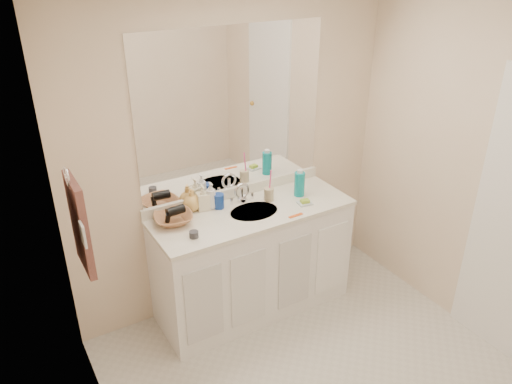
% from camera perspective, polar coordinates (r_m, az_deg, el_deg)
% --- Properties ---
extents(ceiling, '(2.60, 2.60, 0.02)m').
position_cam_1_polar(ceiling, '(2.41, 12.70, 20.23)').
color(ceiling, white).
rests_on(ceiling, wall_back).
extents(wall_back, '(2.60, 0.02, 2.40)m').
position_cam_1_polar(wall_back, '(3.76, -2.54, 3.95)').
color(wall_back, beige).
rests_on(wall_back, floor).
extents(wall_left, '(0.02, 2.60, 2.40)m').
position_cam_1_polar(wall_left, '(2.30, -16.10, -13.46)').
color(wall_left, beige).
rests_on(wall_left, floor).
extents(wall_right, '(0.02, 2.60, 2.40)m').
position_cam_1_polar(wall_right, '(3.71, 25.83, 0.87)').
color(wall_right, beige).
rests_on(wall_right, floor).
extents(vanity_cabinet, '(1.50, 0.55, 0.85)m').
position_cam_1_polar(vanity_cabinet, '(3.92, -0.38, -7.93)').
color(vanity_cabinet, white).
rests_on(vanity_cabinet, floor).
extents(countertop, '(1.52, 0.57, 0.03)m').
position_cam_1_polar(countertop, '(3.68, -0.40, -2.28)').
color(countertop, white).
rests_on(countertop, vanity_cabinet).
extents(backsplash, '(1.52, 0.03, 0.08)m').
position_cam_1_polar(backsplash, '(3.86, -2.35, 0.04)').
color(backsplash, white).
rests_on(backsplash, countertop).
extents(sink_basin, '(0.37, 0.37, 0.02)m').
position_cam_1_polar(sink_basin, '(3.67, -0.24, -2.37)').
color(sink_basin, silver).
rests_on(sink_basin, countertop).
extents(faucet, '(0.02, 0.02, 0.11)m').
position_cam_1_polar(faucet, '(3.78, -1.63, -0.34)').
color(faucet, silver).
rests_on(faucet, countertop).
extents(mirror, '(1.48, 0.01, 1.20)m').
position_cam_1_polar(mirror, '(3.63, -2.60, 9.18)').
color(mirror, white).
rests_on(mirror, wall_back).
extents(blue_mug, '(0.10, 0.10, 0.11)m').
position_cam_1_polar(blue_mug, '(3.69, -4.29, -1.04)').
color(blue_mug, navy).
rests_on(blue_mug, countertop).
extents(tan_cup, '(0.08, 0.08, 0.10)m').
position_cam_1_polar(tan_cup, '(3.80, 1.48, -0.26)').
color(tan_cup, '#C0B087').
rests_on(tan_cup, countertop).
extents(toothbrush, '(0.02, 0.04, 0.21)m').
position_cam_1_polar(toothbrush, '(3.76, 1.63, 1.13)').
color(toothbrush, '#FF4394').
rests_on(toothbrush, tan_cup).
extents(mouthwash_bottle, '(0.10, 0.10, 0.19)m').
position_cam_1_polar(mouthwash_bottle, '(3.87, 4.99, 0.92)').
color(mouthwash_bottle, '#0C9198').
rests_on(mouthwash_bottle, countertop).
extents(soap_dish, '(0.11, 0.10, 0.01)m').
position_cam_1_polar(soap_dish, '(3.78, 5.60, -1.28)').
color(soap_dish, silver).
rests_on(soap_dish, countertop).
extents(green_soap, '(0.07, 0.06, 0.02)m').
position_cam_1_polar(green_soap, '(3.77, 5.61, -1.04)').
color(green_soap, '#98BC2E').
rests_on(green_soap, soap_dish).
extents(orange_comb, '(0.12, 0.03, 0.00)m').
position_cam_1_polar(orange_comb, '(3.61, 4.57, -2.69)').
color(orange_comb, '#E15217').
rests_on(orange_comb, countertop).
extents(dark_jar, '(0.07, 0.07, 0.04)m').
position_cam_1_polar(dark_jar, '(3.36, -7.11, -4.83)').
color(dark_jar, '#2F2F35').
rests_on(dark_jar, countertop).
extents(soap_bottle_white, '(0.08, 0.08, 0.21)m').
position_cam_1_polar(soap_bottle_white, '(3.67, -5.18, -0.40)').
color(soap_bottle_white, white).
rests_on(soap_bottle_white, countertop).
extents(soap_bottle_cream, '(0.10, 0.10, 0.19)m').
position_cam_1_polar(soap_bottle_cream, '(3.67, -6.10, -0.61)').
color(soap_bottle_cream, '#FBF2CC').
rests_on(soap_bottle_cream, countertop).
extents(soap_bottle_yellow, '(0.17, 0.17, 0.17)m').
position_cam_1_polar(soap_bottle_yellow, '(3.67, -7.37, -0.91)').
color(soap_bottle_yellow, '#EAB65B').
rests_on(soap_bottle_yellow, countertop).
extents(wicker_basket, '(0.32, 0.32, 0.07)m').
position_cam_1_polar(wicker_basket, '(3.55, -9.42, -2.99)').
color(wicker_basket, '#A36841').
rests_on(wicker_basket, countertop).
extents(hair_dryer, '(0.13, 0.07, 0.06)m').
position_cam_1_polar(hair_dryer, '(3.53, -9.19, -2.11)').
color(hair_dryer, black).
rests_on(hair_dryer, wicker_basket).
extents(towel_ring, '(0.01, 0.11, 0.11)m').
position_cam_1_polar(towel_ring, '(2.79, -20.82, 1.68)').
color(towel_ring, silver).
rests_on(towel_ring, wall_left).
extents(hand_towel, '(0.04, 0.32, 0.55)m').
position_cam_1_polar(hand_towel, '(2.92, -19.51, -3.58)').
color(hand_towel, '#53302C').
rests_on(hand_towel, towel_ring).
extents(switch_plate, '(0.01, 0.08, 0.13)m').
position_cam_1_polar(switch_plate, '(2.72, -19.16, -4.62)').
color(switch_plate, silver).
rests_on(switch_plate, wall_left).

